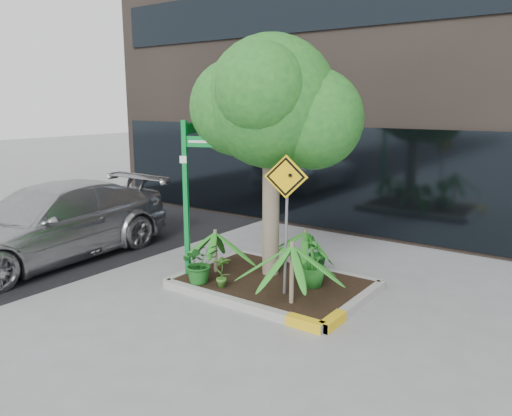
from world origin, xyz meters
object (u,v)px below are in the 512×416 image
Objects in this scene: tree at (272,102)px; street_sign_post at (190,184)px; parked_car at (50,223)px; cattle_sign at (286,201)px.

tree is 2.07m from street_sign_post.
parked_car is 3.56m from street_sign_post.
street_sign_post reaches higher than parked_car.
parked_car is 5.42m from cattle_sign.
tree is at bearing 17.99° from parked_car.
cattle_sign is at bearing 8.65° from parked_car.
tree reaches higher than cattle_sign.
street_sign_post is at bearing 162.33° from cattle_sign.
street_sign_post is at bearing -145.24° from tree.
tree is 1.85m from cattle_sign.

